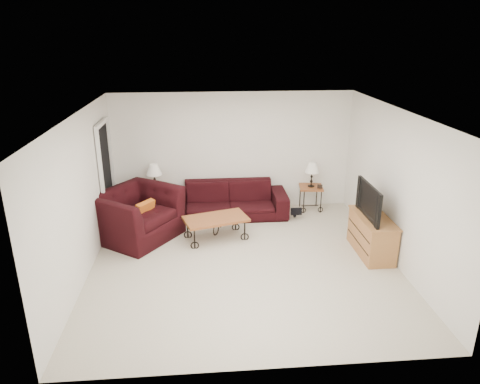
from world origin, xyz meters
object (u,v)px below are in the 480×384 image
object	(u,v)px
sofa	(229,200)
lamp_left	(154,177)
coffee_table	(216,228)
television	(374,201)
lamp_right	(312,175)
backpack	(295,207)
side_table_right	(310,198)
armchair	(137,215)
tv_stand	(372,235)
side_table_left	(156,202)

from	to	relation	value
sofa	lamp_left	size ratio (longest dim) A/B	4.31
coffee_table	television	size ratio (longest dim) A/B	1.13
lamp_right	backpack	distance (m)	0.81
sofa	coffee_table	xyz separation A→B (m)	(-0.31, -1.09, -0.13)
side_table_right	lamp_left	bearing A→B (deg)	-180.00
backpack	armchair	bearing A→B (deg)	-157.42
armchair	tv_stand	world-z (taller)	armchair
coffee_table	lamp_right	bearing A→B (deg)	31.38
side_table_right	television	size ratio (longest dim) A/B	0.52
lamp_left	sofa	bearing A→B (deg)	-6.75
sofa	lamp_right	size ratio (longest dim) A/B	4.51
side_table_left	backpack	xyz separation A→B (m)	(2.87, -0.40, -0.05)
sofa	side_table_left	size ratio (longest dim) A/B	4.31
lamp_left	backpack	size ratio (longest dim) A/B	1.24
lamp_left	lamp_right	distance (m)	3.28
side_table_right	coffee_table	world-z (taller)	side_table_right
coffee_table	side_table_left	bearing A→B (deg)	133.57
coffee_table	side_table_right	bearing A→B (deg)	31.38
sofa	lamp_right	xyz separation A→B (m)	(1.76, 0.18, 0.45)
backpack	sofa	bearing A→B (deg)	-178.83
sofa	television	xyz separation A→B (m)	(2.32, -1.87, 0.62)
side_table_right	lamp_right	xyz separation A→B (m)	(0.00, 0.00, 0.53)
armchair	television	bearing A→B (deg)	-67.64
coffee_table	armchair	size ratio (longest dim) A/B	0.81
tv_stand	armchair	bearing A→B (deg)	166.51
side_table_right	armchair	bearing A→B (deg)	-163.13
coffee_table	tv_stand	size ratio (longest dim) A/B	1.01
armchair	side_table_left	bearing A→B (deg)	23.09
lamp_left	coffee_table	size ratio (longest dim) A/B	0.49
television	backpack	bearing A→B (deg)	-149.56
side_table_right	backpack	size ratio (longest dim) A/B	1.19
side_table_right	side_table_left	bearing A→B (deg)	-180.00
side_table_right	coffee_table	bearing A→B (deg)	-148.62
coffee_table	television	bearing A→B (deg)	-16.63
armchair	tv_stand	distance (m)	4.22
sofa	side_table_left	distance (m)	1.53
side_table_left	lamp_right	xyz separation A→B (m)	(3.28, 0.00, 0.52)
sofa	side_table_left	bearing A→B (deg)	173.25
lamp_left	coffee_table	world-z (taller)	lamp_left
armchair	backpack	xyz separation A→B (m)	(3.11, 0.67, -0.24)
sofa	lamp_left	bearing A→B (deg)	173.25
side_table_right	coffee_table	size ratio (longest dim) A/B	0.46
lamp_right	television	size ratio (longest dim) A/B	0.52
tv_stand	television	xyz separation A→B (m)	(-0.02, 0.00, 0.63)
lamp_left	backpack	xyz separation A→B (m)	(2.87, -0.40, -0.61)
side_table_left	armchair	size ratio (longest dim) A/B	0.39
side_table_right	television	world-z (taller)	television
backpack	lamp_left	bearing A→B (deg)	-177.49
side_table_left	backpack	bearing A→B (deg)	-7.95
lamp_right	coffee_table	size ratio (longest dim) A/B	0.46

